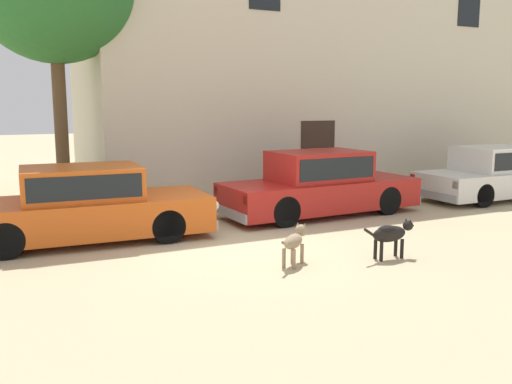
# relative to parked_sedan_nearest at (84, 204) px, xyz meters

# --- Properties ---
(ground_plane) EXTENTS (80.00, 80.00, 0.00)m
(ground_plane) POSITION_rel_parked_sedan_nearest_xyz_m (2.49, -1.40, -0.70)
(ground_plane) COLOR tan
(parked_sedan_nearest) EXTENTS (4.84, 2.02, 1.42)m
(parked_sedan_nearest) POSITION_rel_parked_sedan_nearest_xyz_m (0.00, 0.00, 0.00)
(parked_sedan_nearest) COLOR #D15619
(parked_sedan_nearest) RESTS_ON ground_plane
(parked_sedan_second) EXTENTS (4.88, 1.88, 1.49)m
(parked_sedan_second) POSITION_rel_parked_sedan_nearest_xyz_m (5.32, 0.16, 0.03)
(parked_sedan_second) COLOR #AD1E19
(parked_sedan_second) RESTS_ON ground_plane
(parked_sedan_third) EXTENTS (4.80, 1.80, 1.42)m
(parked_sedan_third) POSITION_rel_parked_sedan_nearest_xyz_m (10.89, -0.07, -0.00)
(parked_sedan_third) COLOR silver
(parked_sedan_third) RESTS_ON ground_plane
(apartment_block) EXTENTS (16.78, 5.18, 8.14)m
(apartment_block) POSITION_rel_parked_sedan_nearest_xyz_m (9.28, 5.14, 3.37)
(apartment_block) COLOR beige
(apartment_block) RESTS_ON ground_plane
(stray_dog_spotted) EXTENTS (0.80, 0.66, 0.64)m
(stray_dog_spotted) POSITION_rel_parked_sedan_nearest_xyz_m (2.81, -3.07, -0.30)
(stray_dog_spotted) COLOR #997F60
(stray_dog_spotted) RESTS_ON ground_plane
(stray_dog_tan) EXTENTS (1.04, 0.23, 0.65)m
(stray_dog_tan) POSITION_rel_parked_sedan_nearest_xyz_m (4.42, -3.48, -0.27)
(stray_dog_tan) COLOR black
(stray_dog_tan) RESTS_ON ground_plane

